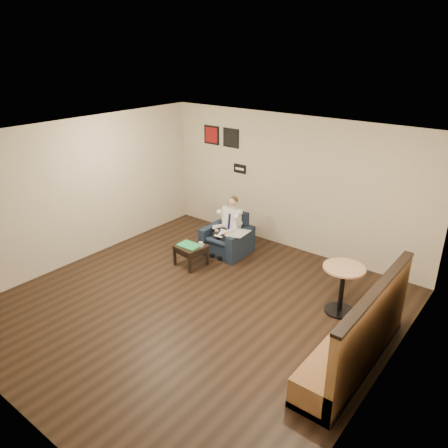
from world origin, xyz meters
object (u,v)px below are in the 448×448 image
Objects in this scene: cafe_table at (342,290)px; seated_man at (224,229)px; side_table at (191,255)px; coffee_mug at (201,244)px; smartphone at (198,244)px; armchair at (227,234)px; green_folder at (189,245)px; banquette at (355,324)px.

seated_man is at bearing 170.15° from cafe_table.
side_table is at bearing -174.57° from cafe_table.
cafe_table reaches higher than side_table.
coffee_mug is 0.13m from smartphone.
armchair reaches higher than green_folder.
green_folder is at bearing -174.34° from cafe_table.
side_table is (-0.21, -0.88, -0.20)m from armchair.
green_folder is 3.76m from banquette.
green_folder is 0.51× the size of cafe_table.
seated_man is 0.66m from smartphone.
coffee_mug is 0.68× the size of smartphone.
side_table is at bearing -105.22° from armchair.
armchair is 1.03× the size of cafe_table.
green_folder is at bearing -109.00° from seated_man.
banquette is at bearing -11.75° from green_folder.
smartphone is 2.94m from cafe_table.
smartphone is at bearing 58.80° from green_folder.
armchair is 0.75m from smartphone.
seated_man is 0.87m from side_table.
armchair is at bearing 154.23° from banquette.
green_folder is at bearing 168.25° from banquette.
green_folder is at bearing -153.55° from coffee_mug.
banquette reaches higher than armchair.
seated_man is 2.67× the size of green_folder.
armchair and cafe_table have the same top height.
coffee_mug is 2.83m from cafe_table.
armchair is at bearing 168.04° from cafe_table.
smartphone is 0.16× the size of cafe_table.
cafe_table is (2.82, 0.19, -0.06)m from coffee_mug.
smartphone is at bearing 155.66° from coffee_mug.
side_table is 3.93× the size of smartphone.
cafe_table is at bearing 20.01° from smartphone.
cafe_table reaches higher than coffee_mug.
coffee_mug reaches higher than green_folder.
seated_man is 0.83m from green_folder.
green_folder is at bearing -153.55° from side_table.
smartphone is (0.07, 0.14, 0.22)m from side_table.
green_folder is 3.21× the size of smartphone.
green_folder is at bearing -106.83° from armchair.
side_table is at bearing -107.24° from seated_man.
banquette is (3.67, -0.76, 0.20)m from green_folder.
cafe_table reaches higher than smartphone.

